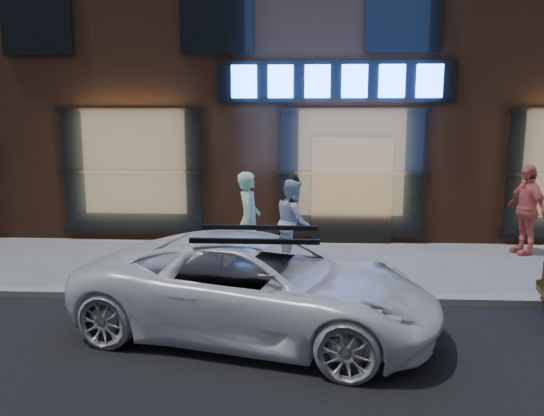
{
  "coord_description": "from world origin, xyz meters",
  "views": [
    {
      "loc": [
        -1.14,
        -7.95,
        2.88
      ],
      "look_at": [
        -1.66,
        1.6,
        1.2
      ],
      "focal_mm": 35.0,
      "sensor_mm": 36.0,
      "label": 1
    }
  ],
  "objects_px": {
    "man_bowtie": "(249,220)",
    "white_suv": "(257,286)",
    "passerby": "(526,210)",
    "man_cap": "(293,221)"
  },
  "relations": [
    {
      "from": "man_bowtie",
      "to": "white_suv",
      "type": "height_order",
      "value": "man_bowtie"
    },
    {
      "from": "man_bowtie",
      "to": "passerby",
      "type": "xyz_separation_m",
      "value": [
        5.67,
        1.26,
        0.02
      ]
    },
    {
      "from": "passerby",
      "to": "white_suv",
      "type": "xyz_separation_m",
      "value": [
        -5.25,
        -4.45,
        -0.28
      ]
    },
    {
      "from": "passerby",
      "to": "man_cap",
      "type": "bearing_deg",
      "value": -92.42
    },
    {
      "from": "passerby",
      "to": "white_suv",
      "type": "height_order",
      "value": "passerby"
    },
    {
      "from": "passerby",
      "to": "white_suv",
      "type": "relative_size",
      "value": 0.4
    },
    {
      "from": "man_bowtie",
      "to": "white_suv",
      "type": "bearing_deg",
      "value": -177.65
    },
    {
      "from": "man_cap",
      "to": "white_suv",
      "type": "bearing_deg",
      "value": 164.63
    },
    {
      "from": "passerby",
      "to": "white_suv",
      "type": "bearing_deg",
      "value": -63.9
    },
    {
      "from": "man_cap",
      "to": "white_suv",
      "type": "relative_size",
      "value": 0.35
    }
  ]
}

